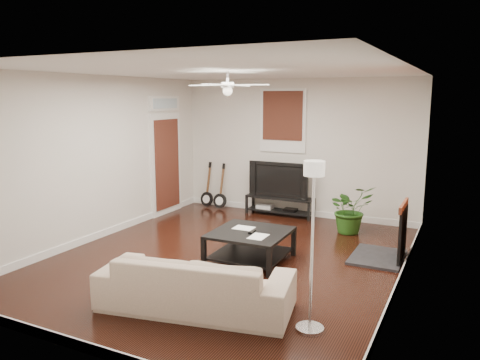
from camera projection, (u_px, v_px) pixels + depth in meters
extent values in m
cube|color=black|center=(228.00, 258.00, 7.14)|extent=(5.00, 6.00, 0.01)
cube|color=white|center=(228.00, 71.00, 6.65)|extent=(5.00, 6.00, 0.01)
cube|color=silver|center=(296.00, 148.00, 9.54)|extent=(5.00, 0.01, 2.80)
cube|color=silver|center=(74.00, 212.00, 4.25)|extent=(5.00, 0.01, 2.80)
cube|color=silver|center=(99.00, 158.00, 7.99)|extent=(0.01, 6.00, 2.80)
cube|color=silver|center=(405.00, 181.00, 5.80)|extent=(0.01, 6.00, 2.80)
cube|color=#B05938|center=(414.00, 170.00, 6.68)|extent=(0.02, 2.20, 2.80)
cube|color=black|center=(389.00, 230.00, 6.98)|extent=(0.80, 1.10, 0.92)
cube|color=#3E1B10|center=(283.00, 121.00, 9.55)|extent=(1.00, 0.06, 1.30)
cube|color=white|center=(166.00, 155.00, 9.67)|extent=(0.08, 1.00, 2.50)
cube|color=black|center=(280.00, 206.00, 9.67)|extent=(1.42, 0.38, 0.40)
imported|color=black|center=(280.00, 179.00, 9.59)|extent=(1.27, 0.17, 0.73)
cube|color=black|center=(250.00, 246.00, 6.99)|extent=(1.11, 1.11, 0.46)
imported|color=tan|center=(196.00, 282.00, 5.38)|extent=(2.35, 1.28, 0.65)
imported|color=#245518|center=(350.00, 209.00, 8.39)|extent=(1.04, 1.05, 0.88)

